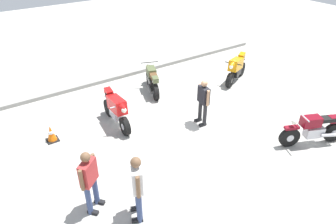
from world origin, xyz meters
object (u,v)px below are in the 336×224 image
at_px(person_in_white_shirt, 137,184).
at_px(traffic_cone, 51,134).
at_px(person_in_black_shirt, 203,100).
at_px(person_in_red_shirt, 89,178).
at_px(motorcycle_olive_vintage, 152,80).
at_px(motorcycle_red_sportbike, 116,109).
at_px(motorcycle_orange_sportbike, 236,68).
at_px(motorcycle_maroon_cruiser, 313,129).

bearing_deg(person_in_white_shirt, traffic_cone, -54.81).
bearing_deg(traffic_cone, person_in_black_shirt, -22.31).
distance_m(person_in_white_shirt, person_in_red_shirt, 1.11).
xyz_separation_m(motorcycle_olive_vintage, person_in_red_shirt, (-4.27, -4.29, 0.46)).
height_order(motorcycle_olive_vintage, person_in_white_shirt, person_in_white_shirt).
distance_m(motorcycle_red_sportbike, traffic_cone, 2.14).
bearing_deg(motorcycle_orange_sportbike, traffic_cone, -26.84).
height_order(motorcycle_red_sportbike, motorcycle_olive_vintage, motorcycle_red_sportbike).
bearing_deg(motorcycle_red_sportbike, motorcycle_maroon_cruiser, 49.95).
height_order(motorcycle_red_sportbike, person_in_white_shirt, person_in_white_shirt).
height_order(motorcycle_red_sportbike, motorcycle_orange_sportbike, same).
bearing_deg(person_in_white_shirt, motorcycle_maroon_cruiser, -161.65).
height_order(motorcycle_red_sportbike, motorcycle_maroon_cruiser, motorcycle_red_sportbike).
height_order(motorcycle_orange_sportbike, person_in_white_shirt, person_in_white_shirt).
relative_size(motorcycle_olive_vintage, person_in_white_shirt, 1.10).
distance_m(person_in_white_shirt, person_in_black_shirt, 4.28).
height_order(motorcycle_red_sportbike, traffic_cone, motorcycle_red_sportbike).
bearing_deg(motorcycle_red_sportbike, motorcycle_olive_vintage, 125.52).
xyz_separation_m(motorcycle_red_sportbike, person_in_black_shirt, (2.39, -1.53, 0.30)).
distance_m(person_in_red_shirt, traffic_cone, 3.31).
distance_m(person_in_white_shirt, traffic_cone, 4.18).
xyz_separation_m(motorcycle_orange_sportbike, traffic_cone, (-7.72, 0.11, -0.33)).
relative_size(motorcycle_olive_vintage, person_in_red_shirt, 1.14).
bearing_deg(motorcycle_olive_vintage, motorcycle_maroon_cruiser, -138.33).
height_order(motorcycle_orange_sportbike, person_in_black_shirt, person_in_black_shirt).
distance_m(motorcycle_red_sportbike, motorcycle_olive_vintage, 2.59).
bearing_deg(person_in_black_shirt, motorcycle_maroon_cruiser, 136.12).
distance_m(motorcycle_olive_vintage, person_in_red_shirt, 6.07).
distance_m(motorcycle_orange_sportbike, motorcycle_olive_vintage, 3.61).
bearing_deg(person_in_red_shirt, motorcycle_red_sportbike, 105.37).
height_order(motorcycle_maroon_cruiser, motorcycle_olive_vintage, motorcycle_maroon_cruiser).
distance_m(motorcycle_red_sportbike, person_in_white_shirt, 3.96).
xyz_separation_m(motorcycle_orange_sportbike, person_in_white_shirt, (-6.90, -3.93, 0.39)).
xyz_separation_m(person_in_white_shirt, person_in_red_shirt, (-0.78, 0.79, -0.04)).
bearing_deg(motorcycle_orange_sportbike, motorcycle_olive_vintage, -44.74).
distance_m(motorcycle_olive_vintage, person_in_black_shirt, 2.92).
bearing_deg(person_in_white_shirt, motorcycle_orange_sportbike, -126.56).
xyz_separation_m(motorcycle_maroon_cruiser, motorcycle_olive_vintage, (-2.21, 5.63, -0.03)).
bearing_deg(person_in_white_shirt, motorcycle_olive_vintage, -100.66).
distance_m(motorcycle_red_sportbike, motorcycle_orange_sportbike, 5.62).
bearing_deg(motorcycle_maroon_cruiser, traffic_cone, -11.40).
bearing_deg(motorcycle_olive_vintage, motorcycle_red_sportbike, 141.73).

